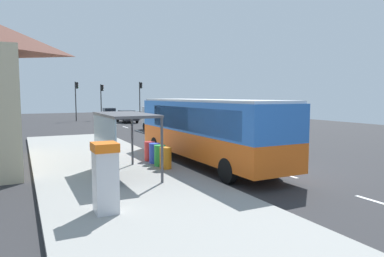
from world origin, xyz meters
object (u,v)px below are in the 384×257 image
bus (206,127)px  ticket_machine (106,177)px  recycling_bin_orange (166,158)px  recycling_bin_green (160,155)px  white_van (160,117)px  sedan_near (127,116)px  recycling_bin_blue (155,153)px  recycling_bin_red (150,151)px  traffic_light_far_side (76,95)px  bus_shelter (117,128)px  sedan_far (109,113)px  traffic_light_median (102,96)px  traffic_light_near_side (140,95)px

bus → ticket_machine: bearing=-137.8°
recycling_bin_orange → recycling_bin_green: (0.00, 0.70, 0.00)m
white_van → sedan_near: size_ratio=1.18×
recycling_bin_green → recycling_bin_blue: size_ratio=1.00×
recycling_bin_orange → recycling_bin_red: bearing=90.0°
recycling_bin_red → traffic_light_far_side: bearing=88.1°
recycling_bin_red → bus_shelter: 3.62m
recycling_bin_red → white_van: bearing=67.2°
sedan_near → bus_shelter: bearing=-106.3°
recycling_bin_orange → recycling_bin_green: bearing=90.0°
sedan_far → ticket_machine: size_ratio=2.31×
sedan_near → sedan_far: 9.97m
bus → recycling_bin_blue: bearing=168.2°
white_van → sedan_far: 22.01m
recycling_bin_green → traffic_light_far_side: bearing=88.1°
sedan_near → ticket_machine: (-10.15, -34.03, 0.38)m
recycling_bin_blue → bus_shelter: bus_shelter is taller
sedan_far → bus_shelter: size_ratio=1.12×
bus → bus_shelter: 4.87m
recycling_bin_blue → sedan_near: bearing=76.9°
recycling_bin_orange → sedan_near: bearing=77.5°
recycling_bin_orange → recycling_bin_red: size_ratio=1.00×
white_van → recycling_bin_orange: 18.46m
recycling_bin_green → traffic_light_median: 34.95m
bus → ticket_machine: size_ratio=5.69×
ticket_machine → traffic_light_near_side: size_ratio=0.36×
bus → traffic_light_far_side: bearing=92.4°
recycling_bin_red → bus_shelter: size_ratio=0.24×
traffic_light_near_side → traffic_light_median: (-5.10, 1.60, -0.22)m
sedan_far → traffic_light_far_side: (-5.40, -4.87, 2.69)m
bus → traffic_light_median: (2.11, 34.36, 1.47)m
sedan_far → traffic_light_median: bearing=-115.0°
sedan_near → recycling_bin_orange: bearing=-102.5°
bus_shelter → recycling_bin_red: bearing=48.2°
sedan_near → recycling_bin_green: 29.37m
traffic_light_median → recycling_bin_red: bearing=-97.9°
recycling_bin_orange → traffic_light_median: 35.64m
bus_shelter → sedan_far: bearing=77.6°
bus → recycling_bin_green: (-2.49, -0.18, -1.19)m
sedan_near → recycling_bin_red: (-6.50, -27.25, -0.14)m
recycling_bin_green → recycling_bin_red: same height
white_van → recycling_bin_red: size_ratio=5.48×
recycling_bin_green → traffic_light_far_side: (1.10, 33.74, 2.83)m
ticket_machine → recycling_bin_blue: (3.65, 6.08, -0.52)m
traffic_light_near_side → recycling_bin_green: bearing=-106.4°
recycling_bin_green → ticket_machine: bearing=-124.1°
traffic_light_median → recycling_bin_blue: bearing=-97.7°
recycling_bin_orange → recycling_bin_blue: (0.00, 1.40, 0.00)m
sedan_near → bus_shelter: bus_shelter is taller
bus → traffic_light_near_side: (7.21, 32.76, 1.69)m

